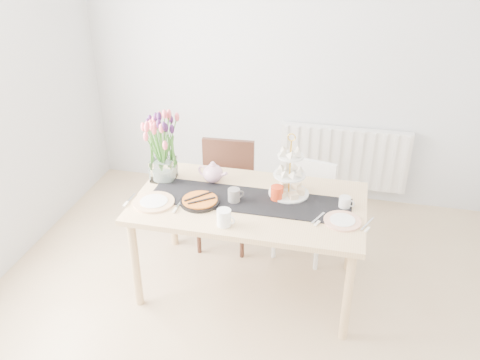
% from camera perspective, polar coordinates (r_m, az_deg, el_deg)
% --- Properties ---
extents(room_shell, '(4.50, 4.50, 4.50)m').
position_cam_1_polar(room_shell, '(2.63, -0.06, -0.17)').
color(room_shell, tan).
rests_on(room_shell, ground).
extents(radiator, '(1.20, 0.08, 0.60)m').
position_cam_1_polar(radiator, '(4.92, 11.55, 2.49)').
color(radiator, white).
rests_on(radiator, room_shell).
extents(dining_table, '(1.60, 0.90, 0.75)m').
position_cam_1_polar(dining_table, '(3.58, 1.06, -3.38)').
color(dining_table, tan).
rests_on(dining_table, ground).
extents(chair_brown, '(0.46, 0.46, 0.88)m').
position_cam_1_polar(chair_brown, '(4.21, -1.59, -0.65)').
color(chair_brown, '#331812').
rests_on(chair_brown, ground).
extents(chair_white, '(0.46, 0.46, 0.77)m').
position_cam_1_polar(chair_white, '(4.16, 7.56, -2.43)').
color(chair_white, white).
rests_on(chair_white, ground).
extents(table_runner, '(1.40, 0.35, 0.01)m').
position_cam_1_polar(table_runner, '(3.53, 1.07, -2.27)').
color(table_runner, black).
rests_on(table_runner, dining_table).
extents(tulip_vase, '(0.61, 0.61, 0.52)m').
position_cam_1_polar(tulip_vase, '(3.70, -8.87, 4.64)').
color(tulip_vase, silver).
rests_on(tulip_vase, dining_table).
extents(cake_stand, '(0.29, 0.29, 0.42)m').
position_cam_1_polar(cake_stand, '(3.56, 5.56, 0.02)').
color(cake_stand, gold).
rests_on(cake_stand, dining_table).
extents(teapot, '(0.29, 0.25, 0.16)m').
position_cam_1_polar(teapot, '(3.73, -3.06, 0.75)').
color(teapot, silver).
rests_on(teapot, dining_table).
extents(cream_jug, '(0.10, 0.10, 0.08)m').
position_cam_1_polar(cream_jug, '(3.51, 11.67, -2.47)').
color(cream_jug, silver).
rests_on(cream_jug, dining_table).
extents(tart_tin, '(0.27, 0.27, 0.03)m').
position_cam_1_polar(tart_tin, '(3.51, -4.53, -2.39)').
color(tart_tin, black).
rests_on(tart_tin, dining_table).
extents(mug_grey, '(0.12, 0.12, 0.10)m').
position_cam_1_polar(mug_grey, '(3.50, -0.69, -1.76)').
color(mug_grey, slate).
rests_on(mug_grey, dining_table).
extents(mug_white, '(0.12, 0.12, 0.11)m').
position_cam_1_polar(mug_white, '(3.25, -1.82, -4.24)').
color(mug_white, white).
rests_on(mug_white, dining_table).
extents(mug_orange, '(0.12, 0.12, 0.10)m').
position_cam_1_polar(mug_orange, '(3.53, 4.18, -1.50)').
color(mug_orange, red).
rests_on(mug_orange, dining_table).
extents(plate_left, '(0.29, 0.29, 0.01)m').
position_cam_1_polar(plate_left, '(3.55, -9.64, -2.47)').
color(plate_left, silver).
rests_on(plate_left, dining_table).
extents(plate_right, '(0.32, 0.32, 0.01)m').
position_cam_1_polar(plate_right, '(3.37, 11.42, -4.52)').
color(plate_right, white).
rests_on(plate_right, dining_table).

